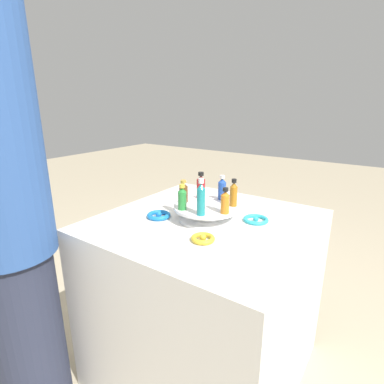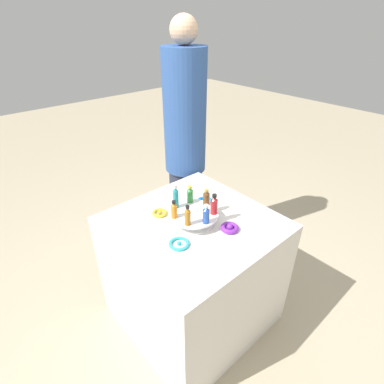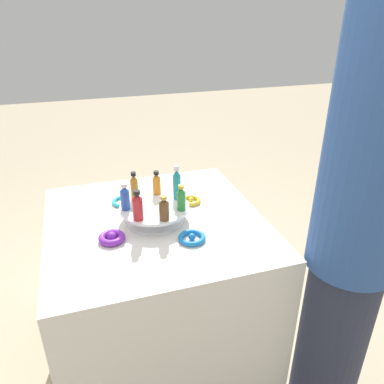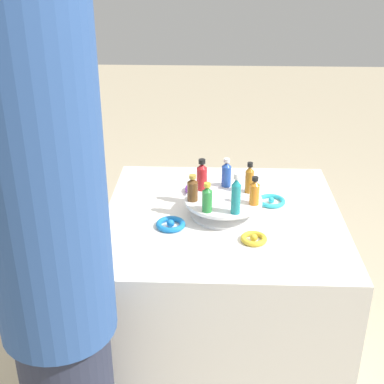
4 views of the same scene
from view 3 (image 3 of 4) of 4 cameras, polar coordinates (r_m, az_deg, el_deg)
ground_plane at (r=2.05m, az=-4.60°, el=-23.53°), size 12.00×12.00×0.00m
party_table at (r=1.76m, az=-5.08°, el=-15.29°), size 0.86×0.86×0.79m
display_stand at (r=1.51m, az=-5.72°, el=-3.10°), size 0.28×0.28×0.06m
bottle_amber at (r=1.55m, az=-8.80°, el=0.84°), size 0.03×0.03×0.12m
bottle_blue at (r=1.47m, az=-10.18°, el=-0.85°), size 0.04×0.04×0.11m
bottle_red at (r=1.39m, az=-8.29°, el=-2.17°), size 0.04×0.04×0.12m
bottle_brown at (r=1.39m, az=-4.29°, el=-2.57°), size 0.04×0.04×0.10m
bottle_green at (r=1.45m, az=-1.65°, el=-1.01°), size 0.03×0.03×0.11m
bottle_teal at (r=1.52m, az=-2.33°, el=1.27°), size 0.03×0.03×0.15m
bottle_orange at (r=1.58m, az=-5.41°, el=1.29°), size 0.03×0.03×0.10m
ribbon_bow_gold at (r=1.65m, az=-0.17°, el=-1.31°), size 0.09×0.09×0.03m
ribbon_bow_teal at (r=1.67m, az=-10.36°, el=-1.40°), size 0.11×0.11×0.02m
ribbon_bow_purple at (r=1.42m, az=-12.12°, el=-6.80°), size 0.10×0.10×0.04m
ribbon_bow_blue at (r=1.40m, az=-0.01°, el=-6.98°), size 0.10×0.10×0.03m
person_figure at (r=1.37m, az=23.90°, el=-4.79°), size 0.31×0.31×1.80m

